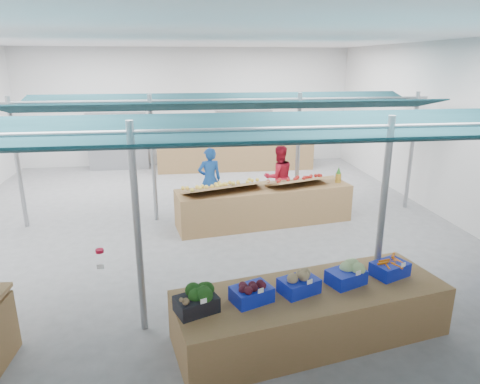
{
  "coord_description": "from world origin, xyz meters",
  "views": [
    {
      "loc": [
        -0.41,
        -9.5,
        3.7
      ],
      "look_at": [
        0.75,
        -1.6,
        1.26
      ],
      "focal_mm": 32.0,
      "sensor_mm": 36.0,
      "label": 1
    }
  ],
  "objects_px": {
    "veg_counter": "(311,313)",
    "fruit_counter": "(264,205)",
    "vendor_left": "(210,180)",
    "vendor_right": "(279,177)"
  },
  "relations": [
    {
      "from": "veg_counter",
      "to": "fruit_counter",
      "type": "bearing_deg",
      "value": 76.23
    },
    {
      "from": "veg_counter",
      "to": "vendor_left",
      "type": "distance_m",
      "value": 5.61
    },
    {
      "from": "vendor_left",
      "to": "veg_counter",
      "type": "bearing_deg",
      "value": 91.23
    },
    {
      "from": "vendor_left",
      "to": "vendor_right",
      "type": "distance_m",
      "value": 1.8
    },
    {
      "from": "fruit_counter",
      "to": "vendor_right",
      "type": "xyz_separation_m",
      "value": [
        0.6,
        1.1,
        0.38
      ]
    },
    {
      "from": "veg_counter",
      "to": "vendor_right",
      "type": "height_order",
      "value": "vendor_right"
    },
    {
      "from": "fruit_counter",
      "to": "veg_counter",
      "type": "bearing_deg",
      "value": -101.76
    },
    {
      "from": "vendor_left",
      "to": "vendor_right",
      "type": "height_order",
      "value": "same"
    },
    {
      "from": "fruit_counter",
      "to": "vendor_right",
      "type": "bearing_deg",
      "value": 52.69
    },
    {
      "from": "fruit_counter",
      "to": "vendor_left",
      "type": "bearing_deg",
      "value": 128.79
    }
  ]
}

